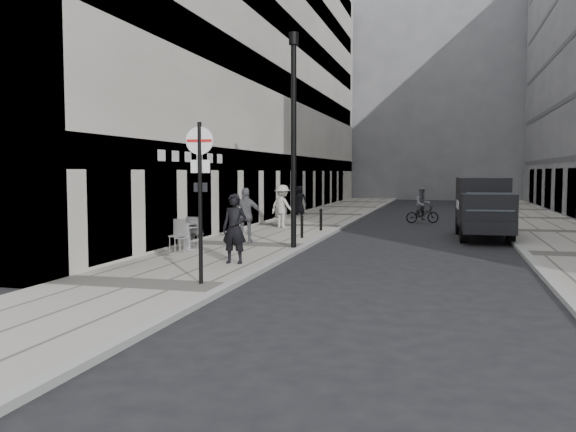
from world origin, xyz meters
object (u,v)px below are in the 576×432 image
walking_man (235,229)px  sign_post (200,181)px  lamppost (294,129)px  cyclist (422,209)px  panel_van (483,204)px

walking_man → sign_post: sign_post is taller
lamppost → walking_man: bearing=-100.2°
lamppost → cyclist: lamppost is taller
panel_van → cyclist: 7.21m
walking_man → sign_post: bearing=-81.9°
cyclist → panel_van: bearing=-90.0°
lamppost → cyclist: (3.63, 12.23, -3.26)m
sign_post → panel_van: sign_post is taller
lamppost → cyclist: size_ratio=3.82×
sign_post → panel_van: size_ratio=0.70×
cyclist → walking_man: bearing=-126.0°
walking_man → cyclist: (4.31, 16.03, -0.36)m
sign_post → lamppost: (0.40, 6.79, 1.57)m
lamppost → panel_van: lamppost is taller
walking_man → lamppost: (0.68, 3.80, 2.90)m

